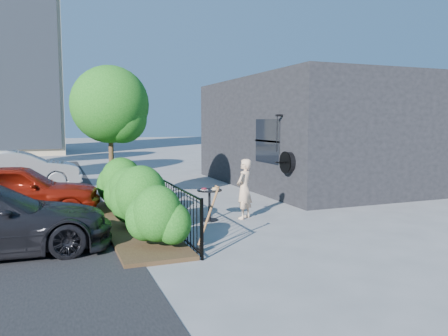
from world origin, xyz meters
name	(u,v)px	position (x,y,z in m)	size (l,w,h in m)	color
ground	(221,218)	(0.00, 0.00, 0.00)	(120.00, 120.00, 0.00)	gray
shop_building	(311,133)	(5.50, 4.50, 2.00)	(6.22, 9.00, 4.00)	black
fence	(162,200)	(-1.50, 0.00, 0.56)	(0.05, 6.05, 1.10)	black
planting_bed	(133,224)	(-2.20, 0.00, 0.04)	(1.30, 6.00, 0.08)	#382616
shrubs	(135,195)	(-2.10, 0.10, 0.70)	(1.10, 5.60, 1.24)	#155413
patio_tree	(113,109)	(-2.24, 2.76, 2.76)	(2.20, 2.20, 3.94)	#3F2B19
cafe_table	(209,199)	(-0.35, -0.13, 0.53)	(0.61, 0.61, 0.81)	black
woman	(244,189)	(0.54, -0.23, 0.75)	(0.55, 0.36, 1.50)	beige
shovel	(207,222)	(-1.25, -2.54, 0.55)	(0.44, 0.16, 1.26)	brown
car_red	(15,191)	(-4.78, 1.86, 0.69)	(1.64, 4.07, 1.39)	#991B0C
car_silver	(20,170)	(-5.00, 7.22, 0.69)	(1.46, 4.18, 1.38)	#ABABB0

